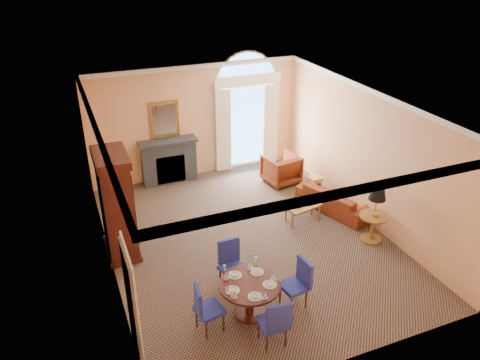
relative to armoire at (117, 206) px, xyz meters
name	(u,v)px	position (x,y,z in m)	size (l,w,h in m)	color
ground	(248,240)	(2.72, -0.67, -1.12)	(7.50, 7.50, 0.00)	#13203E
room_envelope	(236,127)	(2.69, 0.00, 1.39)	(6.04, 7.52, 3.45)	#FAB277
armoire	(117,206)	(0.00, 0.00, 0.00)	(0.67, 1.18, 2.32)	#3D150D
dining_table	(250,291)	(1.81, -2.87, -0.59)	(1.11, 1.11, 0.90)	#3D150D
dining_chair_north	(231,260)	(1.81, -1.94, -0.56)	(0.55, 0.55, 0.98)	navy
dining_chair_south	(276,321)	(1.90, -3.73, -0.56)	(0.46, 0.47, 0.98)	navy
dining_chair_east	(299,280)	(2.75, -2.96, -0.56)	(0.50, 0.50, 0.98)	navy
dining_chair_west	(204,306)	(0.93, -2.97, -0.56)	(0.51, 0.51, 0.98)	navy
sofa	(335,199)	(5.27, -0.23, -0.83)	(2.00, 0.78, 0.58)	maroon
armchair	(281,169)	(4.69, 1.65, -0.71)	(0.88, 0.91, 0.82)	maroon
coffee_table	(303,206)	(4.25, -0.40, -0.71)	(0.94, 0.65, 0.79)	olive
side_table	(375,208)	(5.32, -1.71, -0.29)	(0.64, 0.64, 1.30)	olive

